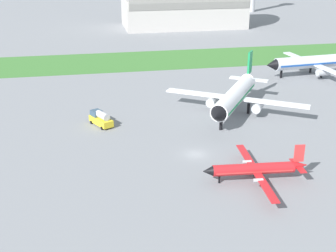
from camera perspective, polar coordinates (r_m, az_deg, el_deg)
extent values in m
plane|color=gray|center=(87.12, 3.39, -3.50)|extent=(600.00, 600.00, 0.00)
cube|color=#3D7533|center=(158.30, -3.51, 8.05)|extent=(360.00, 28.00, 0.08)
cylinder|color=red|center=(77.77, 10.50, -5.23)|extent=(13.74, 3.04, 1.89)
cone|color=black|center=(76.02, 4.99, -5.57)|extent=(2.04, 2.01, 1.86)
cone|color=red|center=(80.23, 15.98, -4.68)|extent=(2.78, 1.92, 1.70)
cube|color=red|center=(77.83, 10.49, -5.32)|extent=(12.99, 3.02, 0.27)
cube|color=red|center=(73.65, 11.89, -7.23)|extent=(2.20, 10.49, 0.19)
cube|color=red|center=(82.49, 9.74, -3.81)|extent=(2.20, 10.49, 0.19)
cylinder|color=#B7BABF|center=(75.06, 11.08, -6.59)|extent=(1.56, 0.73, 0.61)
cylinder|color=#B7BABF|center=(80.73, 9.73, -4.39)|extent=(1.56, 0.73, 0.61)
cube|color=red|center=(79.16, 15.89, -3.25)|extent=(1.72, 0.37, 3.03)
cube|color=red|center=(79.01, 16.07, -5.14)|extent=(1.36, 2.74, 0.15)
cube|color=red|center=(81.21, 15.39, -4.32)|extent=(1.36, 2.74, 0.15)
cylinder|color=black|center=(77.13, 6.34, -6.56)|extent=(0.34, 0.34, 1.33)
cylinder|color=black|center=(77.19, 11.48, -6.86)|extent=(0.34, 0.34, 1.33)
cylinder|color=black|center=(80.34, 10.70, -5.61)|extent=(0.34, 0.34, 1.33)
cylinder|color=silver|center=(145.26, 17.36, 7.56)|extent=(24.31, 5.87, 3.68)
cone|color=black|center=(138.41, 12.68, 7.36)|extent=(3.66, 3.90, 3.60)
cube|color=#19479E|center=(145.32, 17.35, 7.46)|extent=(22.98, 5.82, 0.51)
cube|color=silver|center=(139.40, 19.34, 6.49)|extent=(3.80, 16.19, 0.37)
cube|color=silver|center=(152.30, 15.91, 8.08)|extent=(3.80, 16.19, 0.37)
cylinder|color=#B7BABF|center=(141.98, 18.62, 6.29)|extent=(4.18, 2.38, 2.02)
cylinder|color=#B7BABF|center=(150.23, 16.43, 7.33)|extent=(4.18, 2.38, 2.02)
cylinder|color=black|center=(140.76, 13.78, 6.23)|extent=(0.66, 0.66, 2.34)
cylinder|color=black|center=(144.58, 18.40, 6.15)|extent=(0.66, 0.66, 2.34)
cylinder|color=black|center=(149.19, 17.17, 6.74)|extent=(0.66, 0.66, 2.34)
cylinder|color=white|center=(107.07, 8.21, 3.67)|extent=(17.18, 23.13, 3.85)
cone|color=black|center=(94.26, 6.03, 1.28)|extent=(5.08, 5.01, 3.78)
cone|color=white|center=(120.69, 10.02, 5.84)|extent=(5.60, 6.00, 3.47)
cube|color=#198C4C|center=(107.16, 8.20, 3.52)|extent=(16.47, 22.01, 0.54)
cube|color=white|center=(106.33, 12.67, 2.85)|extent=(15.36, 11.36, 0.39)
cube|color=white|center=(110.14, 4.05, 3.98)|extent=(15.36, 11.36, 0.39)
cylinder|color=#B7BABF|center=(107.27, 11.03, 2.36)|extent=(4.09, 4.67, 2.12)
cylinder|color=#B7BABF|center=(109.70, 5.53, 3.10)|extent=(4.09, 4.67, 2.12)
cube|color=#198C4C|center=(118.97, 10.07, 7.73)|extent=(2.13, 2.88, 5.61)
cube|color=white|center=(119.57, 11.09, 5.57)|extent=(5.25, 4.47, 0.31)
cube|color=white|center=(120.58, 8.80, 5.86)|extent=(5.25, 4.47, 0.31)
cylinder|color=black|center=(98.52, 6.55, 0.21)|extent=(0.69, 0.69, 2.45)
cylinder|color=black|center=(109.04, 9.90, 2.15)|extent=(0.69, 0.69, 2.45)
cylinder|color=black|center=(110.39, 6.84, 2.56)|extent=(0.69, 0.69, 2.45)
cube|color=yellow|center=(101.34, -8.26, 0.63)|extent=(5.10, 6.88, 1.40)
cylinder|color=silver|center=(100.19, -8.07, 1.29)|extent=(3.00, 3.88, 1.54)
cube|color=#334C60|center=(102.38, -8.81, 1.59)|extent=(2.86, 3.00, 1.20)
cylinder|color=black|center=(102.91, -9.45, 0.47)|extent=(0.54, 0.74, 0.70)
cylinder|color=black|center=(103.99, -8.30, 0.77)|extent=(0.54, 0.74, 0.70)
cylinder|color=black|center=(99.19, -8.16, -0.27)|extent=(0.54, 0.74, 0.70)
cylinder|color=black|center=(100.31, -6.98, 0.05)|extent=(0.54, 0.74, 0.70)
cube|color=#BCB7B2|center=(225.82, 1.89, 13.80)|extent=(56.05, 28.02, 13.09)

